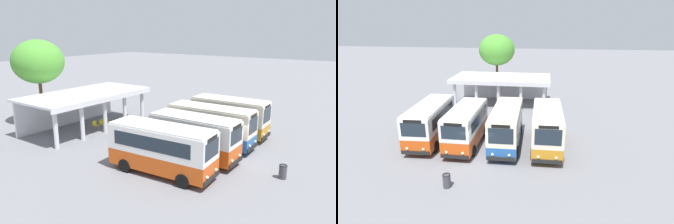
% 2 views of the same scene
% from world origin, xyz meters
% --- Properties ---
extents(ground_plane, '(180.00, 180.00, 0.00)m').
position_xyz_m(ground_plane, '(0.00, 0.00, 0.00)').
color(ground_plane, slate).
extents(city_bus_nearest_orange, '(2.69, 7.18, 3.21)m').
position_xyz_m(city_bus_nearest_orange, '(-4.86, 2.84, 1.78)').
color(city_bus_nearest_orange, black).
rests_on(city_bus_nearest_orange, ground).
extents(city_bus_second_in_row, '(2.33, 6.53, 3.20)m').
position_xyz_m(city_bus_second_in_row, '(-1.60, 2.40, 1.77)').
color(city_bus_second_in_row, black).
rests_on(city_bus_second_in_row, ground).
extents(city_bus_middle_cream, '(2.41, 7.06, 3.21)m').
position_xyz_m(city_bus_middle_cream, '(1.67, 2.79, 1.77)').
color(city_bus_middle_cream, black).
rests_on(city_bus_middle_cream, ground).
extents(city_bus_fourth_amber, '(2.45, 6.67, 3.31)m').
position_xyz_m(city_bus_fourth_amber, '(4.93, 2.68, 1.82)').
color(city_bus_fourth_amber, black).
rests_on(city_bus_fourth_amber, ground).
extents(terminal_canopy, '(11.75, 5.95, 3.40)m').
position_xyz_m(terminal_canopy, '(-0.65, 15.24, 2.63)').
color(terminal_canopy, silver).
rests_on(terminal_canopy, ground).
extents(waiting_chair_end_by_column, '(0.45, 0.45, 0.86)m').
position_xyz_m(waiting_chair_end_by_column, '(-0.68, 13.55, 0.52)').
color(waiting_chair_end_by_column, slate).
rests_on(waiting_chair_end_by_column, ground).
extents(waiting_chair_second_from_end, '(0.45, 0.45, 0.86)m').
position_xyz_m(waiting_chair_second_from_end, '(0.06, 13.45, 0.52)').
color(waiting_chair_second_from_end, slate).
rests_on(waiting_chair_second_from_end, ground).
extents(waiting_chair_middle_seat, '(0.45, 0.45, 0.86)m').
position_xyz_m(waiting_chair_middle_seat, '(0.81, 13.55, 0.52)').
color(waiting_chair_middle_seat, slate).
rests_on(waiting_chair_middle_seat, ground).
extents(roadside_tree_behind_canopy, '(4.91, 4.91, 8.21)m').
position_xyz_m(roadside_tree_behind_canopy, '(-2.07, 19.55, 6.11)').
color(roadside_tree_behind_canopy, brown).
rests_on(roadside_tree_behind_canopy, ground).
extents(litter_bin_apron, '(0.49, 0.49, 0.90)m').
position_xyz_m(litter_bin_apron, '(-1.11, -3.76, 0.46)').
color(litter_bin_apron, '#3F3F47').
rests_on(litter_bin_apron, ground).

